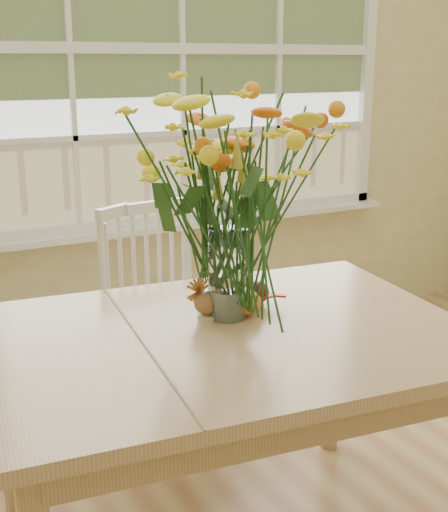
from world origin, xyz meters
TOP-DOWN VIEW (x-y plane):
  - wall_back at (0.00, 2.25)m, footprint 4.00×0.02m
  - window at (0.00, 2.21)m, footprint 2.42×0.12m
  - dining_table at (-0.56, 0.70)m, footprint 1.49×1.13m
  - windsor_chair at (-0.45, 1.47)m, footprint 0.49×0.47m
  - flower_vase at (-0.50, 0.80)m, footprint 0.57×0.57m
  - pumpkin at (-0.45, 0.78)m, footprint 0.10×0.10m
  - turkey_figurine at (-0.56, 0.82)m, footprint 0.11×0.09m
  - dark_gourd at (-0.37, 0.85)m, footprint 0.13×0.11m

SIDE VIEW (x-z plane):
  - windsor_chair at x=-0.45m, z-range 0.06..1.00m
  - dining_table at x=-0.56m, z-range 0.28..1.03m
  - dark_gourd at x=-0.37m, z-range 0.74..0.82m
  - pumpkin at x=-0.45m, z-range 0.74..0.82m
  - turkey_figurine at x=-0.56m, z-range 0.73..0.85m
  - flower_vase at x=-0.50m, z-range 0.81..1.49m
  - wall_back at x=0.00m, z-range 0.00..2.70m
  - window at x=0.00m, z-range 0.66..2.40m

